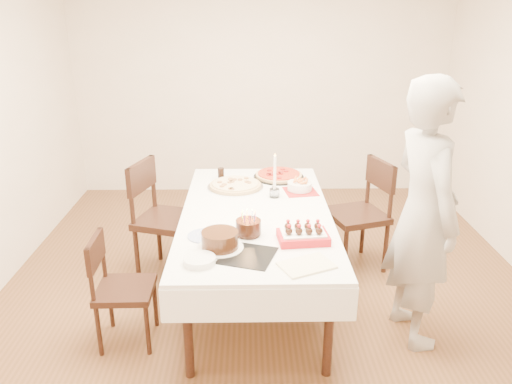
{
  "coord_description": "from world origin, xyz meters",
  "views": [
    {
      "loc": [
        -0.17,
        -3.57,
        2.25
      ],
      "look_at": [
        -0.11,
        -0.03,
        0.91
      ],
      "focal_mm": 35.0,
      "sensor_mm": 36.0,
      "label": 1
    }
  ],
  "objects_px": {
    "layer_cake": "(220,240)",
    "birthday_cake": "(248,223)",
    "chair_left_savory": "(168,220)",
    "pasta_bowl": "(300,186)",
    "chair_left_dessert": "(125,290)",
    "pizza_pepperoni": "(279,175)",
    "cola_glass": "(221,174)",
    "strawberry_box": "(303,235)",
    "pizza_white": "(235,185)",
    "chair_right_savory": "(356,215)",
    "taper_candle": "(275,175)",
    "person": "(423,215)",
    "dining_table": "(256,255)"
  },
  "relations": [
    {
      "from": "chair_right_savory",
      "to": "person",
      "type": "relative_size",
      "value": 0.53
    },
    {
      "from": "chair_left_dessert",
      "to": "cola_glass",
      "type": "relative_size",
      "value": 7.62
    },
    {
      "from": "chair_right_savory",
      "to": "pasta_bowl",
      "type": "distance_m",
      "value": 0.6
    },
    {
      "from": "taper_candle",
      "to": "chair_left_dessert",
      "type": "bearing_deg",
      "value": -140.85
    },
    {
      "from": "chair_left_dessert",
      "to": "pasta_bowl",
      "type": "bearing_deg",
      "value": -142.64
    },
    {
      "from": "layer_cake",
      "to": "chair_left_savory",
      "type": "bearing_deg",
      "value": 116.84
    },
    {
      "from": "person",
      "to": "pasta_bowl",
      "type": "relative_size",
      "value": 8.87
    },
    {
      "from": "chair_left_savory",
      "to": "strawberry_box",
      "type": "relative_size",
      "value": 3.07
    },
    {
      "from": "cola_glass",
      "to": "strawberry_box",
      "type": "xyz_separation_m",
      "value": [
        0.62,
        -1.28,
        -0.01
      ]
    },
    {
      "from": "pizza_white",
      "to": "pasta_bowl",
      "type": "distance_m",
      "value": 0.56
    },
    {
      "from": "chair_left_dessert",
      "to": "chair_right_savory",
      "type": "bearing_deg",
      "value": -150.58
    },
    {
      "from": "taper_candle",
      "to": "layer_cake",
      "type": "bearing_deg",
      "value": -113.48
    },
    {
      "from": "chair_left_dessert",
      "to": "pizza_white",
      "type": "xyz_separation_m",
      "value": [
        0.74,
        1.1,
        0.36
      ]
    },
    {
      "from": "cola_glass",
      "to": "chair_left_dessert",
      "type": "bearing_deg",
      "value": -114.53
    },
    {
      "from": "pizza_pepperoni",
      "to": "pasta_bowl",
      "type": "relative_size",
      "value": 2.21
    },
    {
      "from": "chair_left_dessert",
      "to": "pizza_pepperoni",
      "type": "relative_size",
      "value": 1.76
    },
    {
      "from": "taper_candle",
      "to": "cola_glass",
      "type": "xyz_separation_m",
      "value": [
        -0.47,
        0.45,
        -0.14
      ]
    },
    {
      "from": "chair_left_savory",
      "to": "pasta_bowl",
      "type": "distance_m",
      "value": 1.17
    },
    {
      "from": "chair_right_savory",
      "to": "strawberry_box",
      "type": "height_order",
      "value": "chair_right_savory"
    },
    {
      "from": "chair_left_savory",
      "to": "birthday_cake",
      "type": "xyz_separation_m",
      "value": [
        0.69,
        -0.8,
        0.33
      ]
    },
    {
      "from": "layer_cake",
      "to": "birthday_cake",
      "type": "relative_size",
      "value": 1.76
    },
    {
      "from": "chair_right_savory",
      "to": "cola_glass",
      "type": "bearing_deg",
      "value": 150.29
    },
    {
      "from": "strawberry_box",
      "to": "chair_left_dessert",
      "type": "bearing_deg",
      "value": -177.9
    },
    {
      "from": "chair_left_savory",
      "to": "cola_glass",
      "type": "distance_m",
      "value": 0.65
    },
    {
      "from": "pasta_bowl",
      "to": "strawberry_box",
      "type": "height_order",
      "value": "strawberry_box"
    },
    {
      "from": "chair_left_dessert",
      "to": "pizza_pepperoni",
      "type": "height_order",
      "value": "chair_left_dessert"
    },
    {
      "from": "person",
      "to": "pizza_white",
      "type": "bearing_deg",
      "value": 41.4
    },
    {
      "from": "dining_table",
      "to": "strawberry_box",
      "type": "relative_size",
      "value": 6.39
    },
    {
      "from": "pizza_white",
      "to": "strawberry_box",
      "type": "bearing_deg",
      "value": -65.58
    },
    {
      "from": "person",
      "to": "pizza_white",
      "type": "relative_size",
      "value": 3.79
    },
    {
      "from": "chair_right_savory",
      "to": "pizza_pepperoni",
      "type": "height_order",
      "value": "chair_right_savory"
    },
    {
      "from": "strawberry_box",
      "to": "pizza_pepperoni",
      "type": "bearing_deg",
      "value": 93.71
    },
    {
      "from": "dining_table",
      "to": "pizza_pepperoni",
      "type": "relative_size",
      "value": 4.62
    },
    {
      "from": "pizza_white",
      "to": "pizza_pepperoni",
      "type": "distance_m",
      "value": 0.48
    },
    {
      "from": "pizza_pepperoni",
      "to": "layer_cake",
      "type": "relative_size",
      "value": 1.5
    },
    {
      "from": "chair_right_savory",
      "to": "pizza_white",
      "type": "distance_m",
      "value": 1.11
    },
    {
      "from": "dining_table",
      "to": "pasta_bowl",
      "type": "height_order",
      "value": "pasta_bowl"
    },
    {
      "from": "taper_candle",
      "to": "cola_glass",
      "type": "relative_size",
      "value": 3.56
    },
    {
      "from": "person",
      "to": "taper_candle",
      "type": "xyz_separation_m",
      "value": [
        -0.95,
        0.81,
        0.01
      ]
    },
    {
      "from": "taper_candle",
      "to": "birthday_cake",
      "type": "distance_m",
      "value": 0.76
    },
    {
      "from": "dining_table",
      "to": "chair_left_dessert",
      "type": "xyz_separation_m",
      "value": [
        -0.91,
        -0.56,
        0.03
      ]
    },
    {
      "from": "chair_left_savory",
      "to": "pizza_white",
      "type": "bearing_deg",
      "value": -147.6
    },
    {
      "from": "person",
      "to": "cola_glass",
      "type": "distance_m",
      "value": 1.9
    },
    {
      "from": "chair_right_savory",
      "to": "chair_left_savory",
      "type": "bearing_deg",
      "value": 166.54
    },
    {
      "from": "chair_left_savory",
      "to": "chair_left_dessert",
      "type": "bearing_deg",
      "value": 97.7
    },
    {
      "from": "chair_left_dessert",
      "to": "cola_glass",
      "type": "distance_m",
      "value": 1.51
    },
    {
      "from": "person",
      "to": "strawberry_box",
      "type": "relative_size",
      "value": 5.55
    },
    {
      "from": "pasta_bowl",
      "to": "cola_glass",
      "type": "bearing_deg",
      "value": 156.32
    },
    {
      "from": "cola_glass",
      "to": "layer_cake",
      "type": "bearing_deg",
      "value": -87.45
    },
    {
      "from": "dining_table",
      "to": "chair_left_savory",
      "type": "distance_m",
      "value": 0.86
    }
  ]
}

